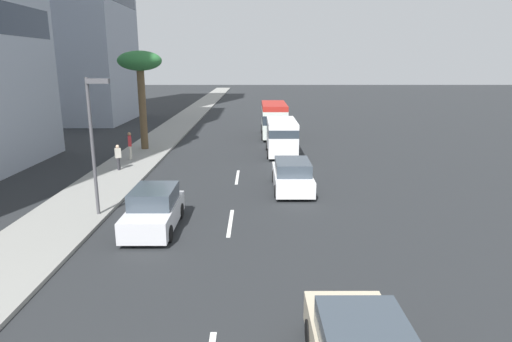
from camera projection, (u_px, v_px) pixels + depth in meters
name	position (u px, v px, depth m)	size (l,w,h in m)	color
ground_plane	(242.00, 146.00, 34.98)	(198.00, 198.00, 0.00)	#26282B
sidewalk_right	(154.00, 145.00, 34.94)	(162.00, 3.50, 0.15)	gray
lane_stripe_mid	(230.00, 223.00, 18.24)	(3.20, 0.16, 0.01)	silver
lane_stripe_far	(237.00, 177.00, 25.50)	(3.20, 0.16, 0.01)	silver
van_lead	(282.00, 135.00, 31.50)	(5.10, 2.16, 2.49)	white
minibus_third	(274.00, 118.00, 39.06)	(6.50, 2.26, 2.99)	silver
car_fourth	(154.00, 210.00, 17.44)	(4.16, 1.86, 1.65)	silver
car_fifth	(292.00, 176.00, 22.84)	(4.72, 1.96, 1.59)	white
pedestrian_near_lamp	(130.00, 144.00, 29.34)	(0.37, 0.30, 1.83)	beige
pedestrian_mid_block	(118.00, 156.00, 26.44)	(0.37, 0.39, 1.54)	#333338
palm_tree	(140.00, 66.00, 31.75)	(3.17, 3.17, 7.18)	brown
street_lamp	(94.00, 130.00, 18.01)	(0.24, 0.97, 5.77)	#4C4C51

